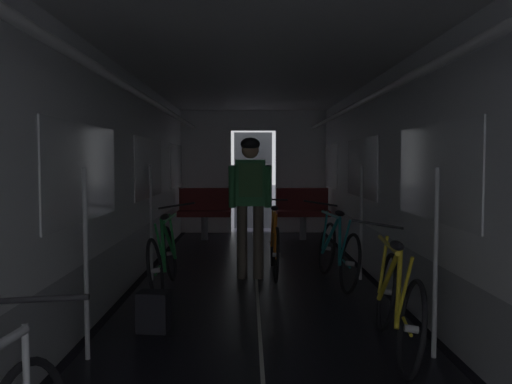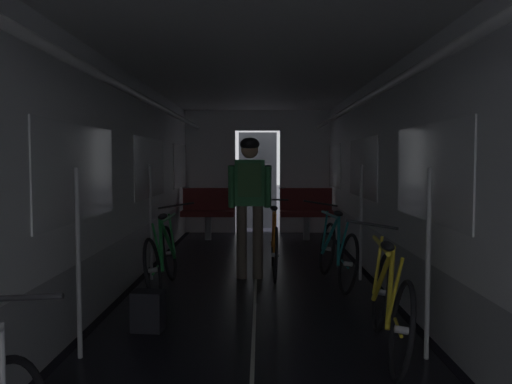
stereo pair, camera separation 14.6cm
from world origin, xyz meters
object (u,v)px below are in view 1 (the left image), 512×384
person_cyclist_aisle (250,192)px  bicycle_green (164,257)px  backpack_on_floor (154,311)px  bench_seat_far_right (303,209)px  bicycle_teal (337,251)px  bench_seat_far_left (205,209)px  bicycle_yellow (397,302)px  bicycle_orange_in_aisle (274,244)px

person_cyclist_aisle → bicycle_green: bearing=-147.7°
backpack_on_floor → bench_seat_far_right: bearing=71.4°
bicycle_teal → person_cyclist_aisle: person_cyclist_aisle is taller
bench_seat_far_left → bicycle_green: bicycle_green is taller
bench_seat_far_right → bicycle_green: size_ratio=0.58×
bicycle_yellow → bicycle_orange_in_aisle: bearing=105.8°
bicycle_yellow → bench_seat_far_right: bearing=91.3°
bench_seat_far_right → person_cyclist_aisle: bearing=-106.4°
bicycle_orange_in_aisle → backpack_on_floor: (-1.13, -2.29, -0.21)m
bicycle_teal → person_cyclist_aisle: (-1.02, 0.26, 0.69)m
bicycle_orange_in_aisle → backpack_on_floor: size_ratio=4.97×
person_cyclist_aisle → backpack_on_floor: bearing=-112.2°
bicycle_teal → bicycle_yellow: same height
bench_seat_far_right → bench_seat_far_left: bearing=180.0°
bench_seat_far_right → backpack_on_floor: bearing=-108.6°
bench_seat_far_left → bicycle_orange_in_aisle: bearing=-69.5°
bench_seat_far_left → bicycle_orange_in_aisle: bench_seat_far_left is taller
bench_seat_far_left → bicycle_teal: bicycle_teal is taller
person_cyclist_aisle → bicycle_orange_in_aisle: person_cyclist_aisle is taller
bicycle_orange_in_aisle → backpack_on_floor: 2.57m
bicycle_teal → bicycle_green: bearing=-170.1°
bench_seat_far_left → bicycle_green: (-0.14, -3.92, -0.19)m
bicycle_orange_in_aisle → backpack_on_floor: bicycle_orange_in_aisle is taller
bicycle_teal → bicycle_orange_in_aisle: bearing=143.6°
bicycle_teal → bench_seat_far_left: bearing=117.4°
bicycle_green → person_cyclist_aisle: person_cyclist_aisle is taller
bicycle_teal → bicycle_green: same height
bicycle_green → person_cyclist_aisle: 1.33m
bench_seat_far_left → bicycle_yellow: bicycle_yellow is taller
bicycle_teal → bicycle_green: (-1.99, -0.35, 0.00)m
bicycle_orange_in_aisle → bicycle_yellow: bearing=-74.2°
bicycle_green → bicycle_orange_in_aisle: 1.54m
bicycle_green → backpack_on_floor: 1.44m
bench_seat_far_right → bicycle_teal: (0.05, -3.57, -0.19)m
bicycle_green → backpack_on_floor: (0.14, -1.42, -0.21)m
bicycle_yellow → bench_seat_far_left: bearing=108.3°
bench_seat_far_right → bicycle_teal: size_ratio=0.58×
bench_seat_far_left → bicycle_orange_in_aisle: (1.14, -3.04, -0.18)m
bicycle_teal → bicycle_yellow: 2.28m
bench_seat_far_left → bicycle_yellow: bearing=-71.7°
person_cyclist_aisle → backpack_on_floor: (-0.83, -2.03, -0.90)m
bench_seat_far_right → bicycle_orange_in_aisle: 3.12m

